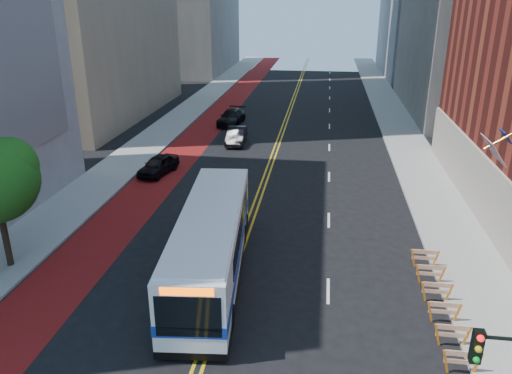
{
  "coord_description": "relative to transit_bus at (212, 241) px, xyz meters",
  "views": [
    {
      "loc": [
        4.21,
        -14.42,
        12.98
      ],
      "look_at": [
        1.09,
        8.0,
        4.29
      ],
      "focal_mm": 35.0,
      "sensor_mm": 36.0,
      "label": 1
    }
  ],
  "objects": [
    {
      "name": "bus_lane_paint",
      "position": [
        -7.19,
        23.28,
        -1.84
      ],
      "size": [
        3.6,
        140.0,
        0.01
      ],
      "primitive_type": "cube",
      "color": "maroon",
      "rests_on": "ground"
    },
    {
      "name": "construction_barriers",
      "position": [
        10.51,
        -3.3,
        -1.17
      ],
      "size": [
        1.42,
        10.91,
        1.0
      ],
      "color": "orange",
      "rests_on": "ground"
    },
    {
      "name": "lane_dashes",
      "position": [
        5.71,
        31.28,
        -1.84
      ],
      "size": [
        0.14,
        98.2,
        0.01
      ],
      "color": "silver",
      "rests_on": "ground"
    },
    {
      "name": "center_line_inner",
      "position": [
        0.73,
        23.28,
        -1.84
      ],
      "size": [
        0.14,
        140.0,
        0.01
      ],
      "primitive_type": "cube",
      "color": "gold",
      "rests_on": "ground"
    },
    {
      "name": "ground",
      "position": [
        0.91,
        -6.72,
        -1.84
      ],
      "size": [
        160.0,
        160.0,
        0.0
      ],
      "primitive_type": "plane",
      "color": "black",
      "rests_on": "ground"
    },
    {
      "name": "car_a",
      "position": [
        -7.45,
        14.12,
        -1.12
      ],
      "size": [
        2.64,
        4.54,
        1.45
      ],
      "primitive_type": "imported",
      "rotation": [
        0.0,
        0.0,
        -0.23
      ],
      "color": "black",
      "rests_on": "ground"
    },
    {
      "name": "center_line_outer",
      "position": [
        1.09,
        23.28,
        -1.84
      ],
      "size": [
        0.14,
        140.0,
        0.01
      ],
      "primitive_type": "cube",
      "color": "gold",
      "rests_on": "ground"
    },
    {
      "name": "car_b",
      "position": [
        -2.94,
        23.42,
        -1.08
      ],
      "size": [
        1.82,
        4.68,
        1.52
      ],
      "primitive_type": "imported",
      "rotation": [
        0.0,
        0.0,
        0.05
      ],
      "color": "black",
      "rests_on": "ground"
    },
    {
      "name": "transit_bus",
      "position": [
        0.0,
        0.0,
        0.0
      ],
      "size": [
        4.0,
        13.06,
        3.53
      ],
      "rotation": [
        0.0,
        0.0,
        0.09
      ],
      "color": "white",
      "rests_on": "ground"
    },
    {
      "name": "car_c",
      "position": [
        -4.79,
        30.74,
        -1.08
      ],
      "size": [
        2.64,
        5.47,
        1.54
      ],
      "primitive_type": "imported",
      "rotation": [
        0.0,
        0.0,
        -0.09
      ],
      "color": "black",
      "rests_on": "ground"
    },
    {
      "name": "sidewalk_right",
      "position": [
        12.91,
        23.28,
        -1.77
      ],
      "size": [
        4.0,
        140.0,
        0.15
      ],
      "primitive_type": "cube",
      "color": "gray",
      "rests_on": "ground"
    },
    {
      "name": "sidewalk_left",
      "position": [
        -11.09,
        23.28,
        -1.77
      ],
      "size": [
        4.0,
        140.0,
        0.15
      ],
      "primitive_type": "cube",
      "color": "gray",
      "rests_on": "ground"
    }
  ]
}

